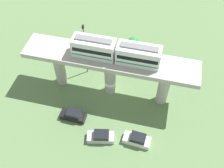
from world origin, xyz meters
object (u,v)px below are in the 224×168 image
parked_car_silver (101,137)px  tree_near_viaduct (134,44)px  train (116,51)px  parked_car_black (73,115)px  parked_car_white (137,140)px  signal_post (85,48)px

parked_car_silver → tree_near_viaduct: tree_near_viaduct is taller
train → parked_car_black: train is taller
parked_car_white → tree_near_viaduct: bearing=-163.8°
parked_car_white → tree_near_viaduct: (-18.48, -4.06, 2.41)m
tree_near_viaduct → signal_post: size_ratio=0.42×
train → parked_car_black: size_ratio=3.20×
parked_car_black → parked_car_white: size_ratio=0.98×
tree_near_viaduct → parked_car_black: bearing=-22.7°
train → tree_near_viaduct: 11.82m
train → parked_car_white: 13.94m
parked_car_black → parked_car_silver: 6.10m
parked_car_black → parked_car_silver: bearing=64.4°
parked_car_black → parked_car_silver: same height
parked_car_black → tree_near_viaduct: size_ratio=0.91×
parked_car_white → parked_car_silver: 5.62m
parked_car_silver → tree_near_viaduct: 19.54m
train → parked_car_black: 12.78m
signal_post → parked_car_silver: bearing=25.3°
parked_car_black → train: bearing=143.3°
parked_car_black → parked_car_white: (1.90, 11.00, 0.00)m
parked_car_white → parked_car_black: bearing=-96.0°
parked_car_black → tree_near_viaduct: (-16.58, 6.94, 2.41)m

